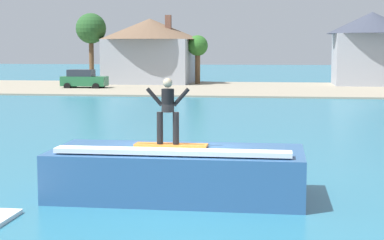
% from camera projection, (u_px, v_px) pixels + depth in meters
% --- Properties ---
extents(ground_plane, '(260.00, 260.00, 0.00)m').
position_uv_depth(ground_plane, '(178.00, 201.00, 16.23)').
color(ground_plane, teal).
extents(wave_crest, '(6.56, 2.90, 1.42)m').
position_uv_depth(wave_crest, '(177.00, 172.00, 16.58)').
color(wave_crest, '#2F598B').
rests_on(wave_crest, ground_plane).
extents(surfboard, '(1.86, 0.49, 0.06)m').
position_uv_depth(surfboard, '(171.00, 145.00, 16.08)').
color(surfboard, orange).
rests_on(surfboard, wave_crest).
extents(surfer, '(1.12, 0.32, 1.68)m').
position_uv_depth(surfer, '(168.00, 107.00, 15.91)').
color(surfer, black).
rests_on(surfer, surfboard).
extents(shoreline_bank, '(120.00, 20.31, 0.15)m').
position_uv_depth(shoreline_bank, '(251.00, 89.00, 59.37)').
color(shoreline_bank, gray).
rests_on(shoreline_bank, ground_plane).
extents(car_near_shore, '(4.23, 2.14, 1.86)m').
position_uv_depth(car_near_shore, '(84.00, 79.00, 59.55)').
color(car_near_shore, '#23663D').
rests_on(car_near_shore, ground_plane).
extents(house_with_chimney, '(10.94, 10.94, 7.29)m').
position_uv_depth(house_with_chimney, '(150.00, 48.00, 67.58)').
color(house_with_chimney, '#9EA3AD').
rests_on(house_with_chimney, ground_plane).
extents(house_gabled_white, '(9.11, 9.11, 7.49)m').
position_uv_depth(house_gabled_white, '(371.00, 45.00, 63.86)').
color(house_gabled_white, '#9EA3AD').
rests_on(house_gabled_white, ground_plane).
extents(tree_tall_bare, '(3.27, 3.27, 7.61)m').
position_uv_depth(tree_tall_bare, '(91.00, 30.00, 68.09)').
color(tree_tall_bare, brown).
rests_on(tree_tall_bare, ground_plane).
extents(tree_short_bushy, '(2.14, 2.14, 5.19)m').
position_uv_depth(tree_short_bushy, '(198.00, 48.00, 65.62)').
color(tree_short_bushy, brown).
rests_on(tree_short_bushy, ground_plane).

